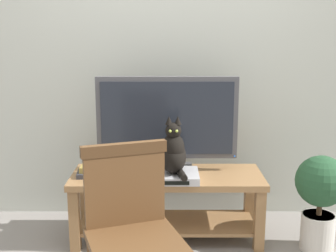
# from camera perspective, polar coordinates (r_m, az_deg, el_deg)

# --- Properties ---
(back_wall) EXTENTS (7.00, 0.12, 2.80)m
(back_wall) POSITION_cam_1_polar(r_m,az_deg,el_deg) (3.60, -0.18, 10.47)
(back_wall) COLOR #B7BCB2
(back_wall) RESTS_ON ground
(tv_stand) EXTENTS (1.38, 0.51, 0.49)m
(tv_stand) POSITION_cam_1_polar(r_m,az_deg,el_deg) (3.29, 0.00, -8.69)
(tv_stand) COLOR olive
(tv_stand) RESTS_ON ground
(tv) EXTENTS (1.02, 0.20, 0.70)m
(tv) POSITION_cam_1_polar(r_m,az_deg,el_deg) (3.23, 0.01, 0.63)
(tv) COLOR #4C4C51
(tv) RESTS_ON tv_stand
(media_box) EXTENTS (0.35, 0.30, 0.05)m
(media_box) POSITION_cam_1_polar(r_m,az_deg,el_deg) (3.12, 0.78, -6.39)
(media_box) COLOR #BCBCC1
(media_box) RESTS_ON tv_stand
(cat) EXTENTS (0.18, 0.33, 0.41)m
(cat) POSITION_cam_1_polar(r_m,az_deg,el_deg) (3.06, 0.82, -3.35)
(cat) COLOR black
(cat) RESTS_ON media_box
(wooden_chair) EXTENTS (0.57, 0.57, 0.95)m
(wooden_chair) POSITION_cam_1_polar(r_m,az_deg,el_deg) (2.31, -4.61, -12.29)
(wooden_chair) COLOR brown
(wooden_chair) RESTS_ON ground
(book_stack) EXTENTS (0.23, 0.19, 0.07)m
(book_stack) POSITION_cam_1_polar(r_m,az_deg,el_deg) (3.25, -9.42, -5.70)
(book_stack) COLOR #2D2D33
(book_stack) RESTS_ON tv_stand
(potted_plant) EXTENTS (0.35, 0.35, 0.68)m
(potted_plant) POSITION_cam_1_polar(r_m,az_deg,el_deg) (3.26, 19.03, -8.26)
(potted_plant) COLOR beige
(potted_plant) RESTS_ON ground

